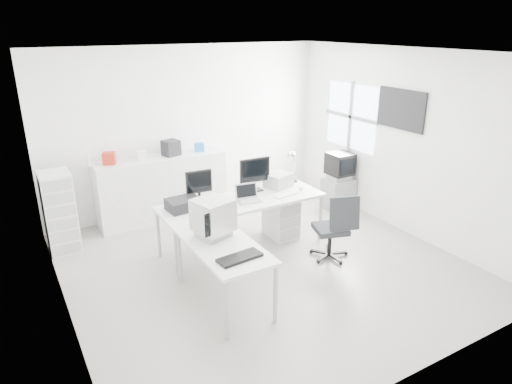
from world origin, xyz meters
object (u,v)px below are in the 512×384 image
main_desk (243,224)px  tv_cabinet (338,193)px  lcd_monitor_small (199,186)px  filing_cabinet (60,212)px  crt_monitor (213,220)px  sideboard (162,188)px  crt_tv (340,166)px  side_desk (224,273)px  drawer_pedestal (281,218)px  office_chair (331,226)px  lcd_monitor_large (255,175)px  laptop (249,195)px  inkjet_printer (183,204)px  laser_printer (278,180)px

main_desk → tv_cabinet: bearing=12.9°
lcd_monitor_small → filing_cabinet: bearing=154.1°
crt_monitor → sideboard: 2.54m
crt_tv → sideboard: sideboard is taller
crt_monitor → lcd_monitor_small: bearing=59.6°
side_desk → drawer_pedestal: side_desk is taller
office_chair → filing_cabinet: filing_cabinet is taller
main_desk → lcd_monitor_large: size_ratio=4.80×
side_desk → sideboard: 2.76m
laptop → crt_tv: crt_tv is taller
sideboard → crt_tv: bearing=-21.8°
laptop → crt_tv: 2.25m
office_chair → tv_cabinet: office_chair is taller
main_desk → office_chair: (0.91, -0.87, 0.11)m
side_desk → inkjet_printer: (0.00, 1.20, 0.45)m
filing_cabinet → lcd_monitor_small: bearing=-30.2°
main_desk → lcd_monitor_large: (0.35, 0.25, 0.63)m
filing_cabinet → office_chair: bearing=-33.7°
main_desk → lcd_monitor_small: bearing=155.6°
lcd_monitor_small → crt_monitor: size_ratio=1.16×
drawer_pedestal → office_chair: bearing=-77.0°
crt_tv → inkjet_printer: bearing=-172.4°
tv_cabinet → crt_tv: crt_tv is taller
drawer_pedestal → tv_cabinet: (1.52, 0.46, -0.03)m
crt_monitor → tv_cabinet: (3.07, 1.36, -0.68)m
side_desk → sideboard: size_ratio=0.65×
main_desk → lcd_monitor_small: size_ratio=5.11×
lcd_monitor_small → office_chair: 1.91m
side_desk → filing_cabinet: (-1.43, 2.36, 0.22)m
drawer_pedestal → lcd_monitor_small: size_ratio=1.28×
laser_printer → crt_tv: 1.50m
filing_cabinet → sideboard: bearing=13.3°
sideboard → lcd_monitor_small: bearing=-86.7°
office_chair → tv_cabinet: size_ratio=1.76×
crt_tv → tv_cabinet: bearing=0.0°
office_chair → filing_cabinet: bearing=164.6°
side_desk → laptop: 1.43m
filing_cabinet → main_desk: bearing=-28.8°
sideboard → filing_cabinet: 1.70m
lcd_monitor_large → crt_monitor: size_ratio=1.23×
side_desk → office_chair: bearing=7.3°
lcd_monitor_large → drawer_pedestal: bearing=-27.1°
drawer_pedestal → laser_printer: size_ratio=1.61×
lcd_monitor_large → sideboard: (-0.98, 1.40, -0.47)m
drawer_pedestal → office_chair: office_chair is taller
drawer_pedestal → sideboard: (-1.33, 1.60, 0.23)m
laser_printer → crt_monitor: crt_monitor is taller
office_chair → sideboard: size_ratio=0.45×
inkjet_printer → crt_monitor: (0.00, -0.95, 0.13)m
crt_tv → filing_cabinet: 4.57m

